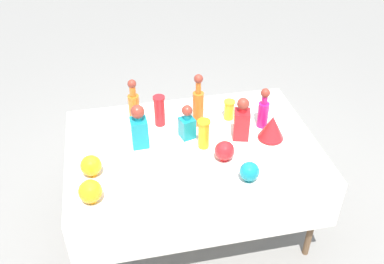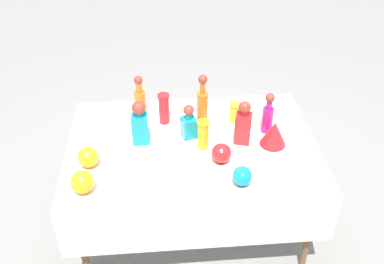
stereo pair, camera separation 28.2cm
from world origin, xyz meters
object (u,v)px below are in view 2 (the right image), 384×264
Objects in this scene: square_decanter_2 at (140,124)px; fluted_vase_0 at (274,133)px; round_bowl_2 at (82,182)px; tall_bottle_0 at (202,104)px; tall_bottle_2 at (140,100)px; round_bowl_1 at (88,157)px; square_decanter_0 at (243,124)px; square_decanter_1 at (189,123)px; round_bowl_3 at (221,153)px; round_bowl_0 at (242,176)px; slender_vase_2 at (234,112)px; slender_vase_1 at (164,108)px; tall_bottle_1 at (268,115)px; slender_vase_0 at (203,134)px.

square_decanter_2 is 0.89m from fluted_vase_0.
round_bowl_2 is (-0.33, -0.46, -0.07)m from square_decanter_2.
tall_bottle_0 is 1.21× the size of tall_bottle_2.
square_decanter_0 is at bearing 10.06° from round_bowl_1.
square_decanter_0 is at bearing 164.20° from fluted_vase_0.
round_bowl_1 is at bearing -120.54° from tall_bottle_2.
square_decanter_1 reaches higher than round_bowl_3.
slender_vase_2 is at bearing 84.82° from round_bowl_0.
tall_bottle_2 is 0.19m from slender_vase_1.
round_bowl_3 is at bearing -139.80° from tall_bottle_1.
square_decanter_1 is 0.57m from fluted_vase_0.
square_decanter_2 reaches higher than round_bowl_1.
tall_bottle_1 is 1.69× the size of fluted_vase_0.
round_bowl_2 is at bearing -158.12° from square_decanter_0.
slender_vase_2 is at bearing 32.91° from round_bowl_2.
tall_bottle_1 is at bearing 2.88° from square_decanter_2.
tall_bottle_1 reaches higher than round_bowl_3.
round_bowl_0 is (0.61, -0.78, -0.07)m from tall_bottle_2.
tall_bottle_1 is (0.44, -0.12, -0.04)m from tall_bottle_0.
round_bowl_3 is at bearing 113.80° from round_bowl_0.
square_decanter_0 reaches higher than slender_vase_0.
tall_bottle_0 is 0.27m from slender_vase_0.
slender_vase_2 reaches higher than round_bowl_2.
tall_bottle_2 reaches higher than slender_vase_2.
round_bowl_3 is at bearing -79.40° from tall_bottle_0.
tall_bottle_1 is at bearing -13.23° from slender_vase_1.
round_bowl_1 is (-0.49, -0.44, -0.05)m from slender_vase_1.
slender_vase_0 is at bearing -94.57° from tall_bottle_0.
slender_vase_1 is at bearing 176.79° from slender_vase_2.
square_decanter_2 is (-0.43, -0.16, -0.03)m from tall_bottle_0.
tall_bottle_2 is 2.39× the size of round_bowl_1.
round_bowl_2 is at bearing -140.76° from tall_bottle_0.
slender_vase_2 is (0.67, -0.12, -0.06)m from tall_bottle_2.
tall_bottle_1 is 0.55m from square_decanter_1.
round_bowl_0 is (-0.06, -0.66, -0.01)m from slender_vase_2.
slender_vase_1 reaches higher than slender_vase_0.
round_bowl_3 is (0.52, -0.56, -0.07)m from tall_bottle_2.
square_decanter_0 is 0.28m from round_bowl_3.
tall_bottle_1 is at bearing 1.91° from square_decanter_1.
tall_bottle_1 is 2.20× the size of round_bowl_1.
round_bowl_1 is at bearing -143.98° from square_decanter_2.
square_decanter_0 is 2.32× the size of round_bowl_3.
round_bowl_0 is (0.61, -0.48, -0.08)m from square_decanter_2.
round_bowl_2 is at bearing -125.47° from square_decanter_2.
square_decanter_2 is 2.44× the size of round_bowl_0.
slender_vase_0 is 0.19m from round_bowl_3.
fluted_vase_0 is at bearing -0.97° from slender_vase_0.
round_bowl_2 is at bearing -154.16° from slender_vase_0.
slender_vase_1 reaches higher than round_bowl_1.
slender_vase_0 is (0.08, -0.13, 0.00)m from square_decanter_1.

